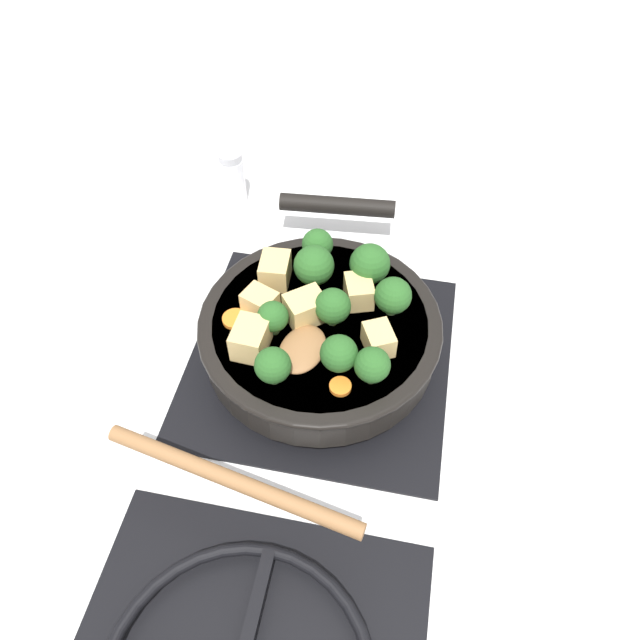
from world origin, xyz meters
name	(u,v)px	position (x,y,z in m)	size (l,w,h in m)	color
ground_plane	(320,359)	(0.00, 0.00, 0.00)	(2.40, 2.40, 0.00)	white
front_burner_grate	(320,353)	(0.00, 0.00, 0.01)	(0.31, 0.31, 0.03)	black
skillet_pan	(320,329)	(0.00, 0.00, 0.05)	(0.28, 0.37, 0.05)	black
wooden_spoon	(263,421)	(0.03, 0.14, 0.08)	(0.26, 0.23, 0.02)	olive
tofu_cube_center_large	(379,340)	(-0.07, 0.03, 0.09)	(0.04, 0.03, 0.03)	#DBB770
tofu_cube_near_handle	(305,310)	(0.02, 0.00, 0.09)	(0.04, 0.03, 0.03)	#DBB770
tofu_cube_east_chunk	(359,291)	(-0.04, -0.04, 0.09)	(0.04, 0.03, 0.03)	#DBB770
tofu_cube_west_chunk	(275,270)	(0.06, -0.05, 0.09)	(0.04, 0.03, 0.03)	#DBB770
tofu_cube_back_piece	(261,300)	(0.07, 0.00, 0.09)	(0.04, 0.03, 0.03)	#DBB770
tofu_cube_front_piece	(251,339)	(0.06, 0.05, 0.09)	(0.04, 0.03, 0.03)	#DBB770
broccoli_floret_near_spoon	(372,365)	(-0.07, 0.07, 0.10)	(0.04, 0.04, 0.05)	#709956
broccoli_floret_center_top	(314,266)	(0.02, -0.05, 0.10)	(0.05, 0.05, 0.05)	#709956
broccoli_floret_east_rim	(332,308)	(-0.01, 0.00, 0.10)	(0.04, 0.04, 0.05)	#709956
broccoli_floret_west_rim	(393,296)	(-0.08, -0.03, 0.10)	(0.04, 0.04, 0.05)	#709956
broccoli_floret_north_edge	(370,264)	(-0.04, -0.07, 0.10)	(0.05, 0.05, 0.05)	#709956
broccoli_floret_south_cluster	(273,366)	(0.03, 0.09, 0.10)	(0.04, 0.04, 0.05)	#709956
broccoli_floret_mid_floret	(273,317)	(0.05, 0.03, 0.10)	(0.03, 0.03, 0.04)	#709956
broccoli_floret_small_inner	(317,245)	(0.02, -0.09, 0.10)	(0.04, 0.04, 0.04)	#709956
broccoli_floret_tall_stem	(339,354)	(-0.03, 0.06, 0.10)	(0.04, 0.04, 0.05)	#709956
carrot_slice_orange_thin	(235,319)	(0.09, 0.02, 0.08)	(0.03, 0.03, 0.01)	orange
carrot_slice_near_center	(340,386)	(-0.04, 0.09, 0.08)	(0.02, 0.02, 0.01)	orange
salt_shaker	(233,178)	(0.18, -0.27, 0.04)	(0.04, 0.04, 0.09)	white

